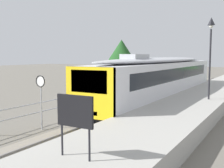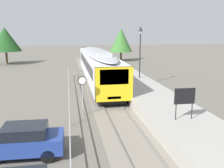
{
  "view_description": "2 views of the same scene",
  "coord_description": "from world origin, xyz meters",
  "views": [
    {
      "loc": [
        7.78,
        3.56,
        3.79
      ],
      "look_at": [
        -1.0,
        18.69,
        2.0
      ],
      "focal_mm": 44.65,
      "sensor_mm": 36.0,
      "label": 1
    },
    {
      "loc": [
        -3.25,
        -3.23,
        5.81
      ],
      "look_at": [
        0.0,
        15.69,
        1.8
      ],
      "focal_mm": 40.99,
      "sensor_mm": 36.0,
      "label": 2
    }
  ],
  "objects": [
    {
      "name": "station_platform",
      "position": [
        3.25,
        22.0,
        0.45
      ],
      "size": [
        3.9,
        60.0,
        0.9
      ],
      "primitive_type": "cube",
      "color": "#A8A59E",
      "rests_on": "ground"
    },
    {
      "name": "commuter_train",
      "position": [
        0.0,
        25.06,
        2.15
      ],
      "size": [
        2.82,
        20.97,
        3.74
      ],
      "color": "silver",
      "rests_on": "track_rails"
    },
    {
      "name": "track_rails",
      "position": [
        0.0,
        22.0,
        0.03
      ],
      "size": [
        3.2,
        60.0,
        0.14
      ],
      "color": "gray",
      "rests_on": "ground"
    },
    {
      "name": "platform_lamp_mid_platform",
      "position": [
        4.15,
        22.62,
        4.62
      ],
      "size": [
        0.34,
        0.34,
        5.35
      ],
      "color": "#232328",
      "rests_on": "station_platform"
    },
    {
      "name": "tree_behind_carpark",
      "position": [
        -13.87,
        43.96,
        4.35
      ],
      "size": [
        5.33,
        5.33,
        6.4
      ],
      "color": "brown",
      "rests_on": "ground"
    },
    {
      "name": "speed_limit_sign",
      "position": [
        -2.37,
        13.85,
        2.12
      ],
      "size": [
        0.61,
        0.1,
        2.81
      ],
      "color": "#9EA0A5",
      "rests_on": "ground"
    },
    {
      "name": "platform_notice_board",
      "position": [
        3.06,
        9.63,
        2.19
      ],
      "size": [
        1.2,
        0.08,
        1.8
      ],
      "color": "#232328",
      "rests_on": "station_platform"
    },
    {
      "name": "ground_plane",
      "position": [
        -3.0,
        22.0,
        0.0
      ],
      "size": [
        160.0,
        160.0,
        0.0
      ],
      "primitive_type": "plane",
      "color": "#6B665B"
    }
  ]
}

